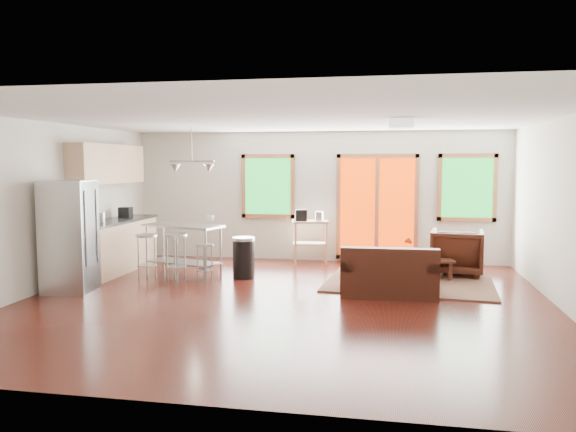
% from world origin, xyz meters
% --- Properties ---
extents(floor, '(7.50, 7.00, 0.02)m').
position_xyz_m(floor, '(0.00, 0.00, -0.01)').
color(floor, black).
rests_on(floor, ground).
extents(ceiling, '(7.50, 7.00, 0.02)m').
position_xyz_m(ceiling, '(0.00, 0.00, 2.61)').
color(ceiling, silver).
rests_on(ceiling, ground).
extents(back_wall, '(7.50, 0.02, 2.60)m').
position_xyz_m(back_wall, '(0.00, 3.51, 1.30)').
color(back_wall, beige).
rests_on(back_wall, ground).
extents(left_wall, '(0.02, 7.00, 2.60)m').
position_xyz_m(left_wall, '(-3.76, 0.00, 1.30)').
color(left_wall, beige).
rests_on(left_wall, ground).
extents(right_wall, '(0.02, 7.00, 2.60)m').
position_xyz_m(right_wall, '(3.76, 0.00, 1.30)').
color(right_wall, beige).
rests_on(right_wall, ground).
extents(front_wall, '(7.50, 0.02, 2.60)m').
position_xyz_m(front_wall, '(0.00, -3.51, 1.30)').
color(front_wall, beige).
rests_on(front_wall, ground).
extents(window_left, '(1.10, 0.05, 1.30)m').
position_xyz_m(window_left, '(-1.00, 3.46, 1.50)').
color(window_left, '#0F5B1B').
rests_on(window_left, back_wall).
extents(french_doors, '(1.60, 0.05, 2.10)m').
position_xyz_m(french_doors, '(1.20, 3.46, 1.10)').
color(french_doors, '#BC2F01').
rests_on(french_doors, back_wall).
extents(window_right, '(1.10, 0.05, 1.30)m').
position_xyz_m(window_right, '(2.90, 3.46, 1.50)').
color(window_right, '#0F5B1B').
rests_on(window_right, back_wall).
extents(rug, '(2.81, 2.25, 0.03)m').
position_xyz_m(rug, '(1.79, 1.57, 0.01)').
color(rug, '#4A5836').
rests_on(rug, floor).
extents(loveseat, '(1.43, 0.83, 0.75)m').
position_xyz_m(loveseat, '(1.46, 0.69, 0.30)').
color(loveseat, black).
rests_on(loveseat, floor).
extents(coffee_table, '(0.97, 0.68, 0.36)m').
position_xyz_m(coffee_table, '(2.06, 1.95, 0.31)').
color(coffee_table, '#321710').
rests_on(coffee_table, floor).
extents(armchair, '(0.97, 0.92, 0.90)m').
position_xyz_m(armchair, '(2.63, 2.42, 0.45)').
color(armchair, black).
rests_on(armchair, floor).
extents(ottoman, '(0.59, 0.59, 0.37)m').
position_xyz_m(ottoman, '(1.06, 2.10, 0.18)').
color(ottoman, black).
rests_on(ottoman, floor).
extents(vase, '(0.19, 0.20, 0.32)m').
position_xyz_m(vase, '(1.77, 1.87, 0.52)').
color(vase, silver).
rests_on(vase, coffee_table).
extents(book, '(0.21, 0.05, 0.28)m').
position_xyz_m(book, '(2.04, 1.64, 0.54)').
color(book, maroon).
rests_on(book, coffee_table).
extents(cabinets, '(0.64, 2.24, 2.30)m').
position_xyz_m(cabinets, '(-3.49, 1.70, 0.93)').
color(cabinets, tan).
rests_on(cabinets, floor).
extents(refrigerator, '(0.77, 0.74, 1.71)m').
position_xyz_m(refrigerator, '(-3.34, 0.04, 0.86)').
color(refrigerator, '#B7BABC').
rests_on(refrigerator, floor).
extents(island, '(1.52, 0.97, 0.89)m').
position_xyz_m(island, '(-2.10, 1.55, 0.62)').
color(island, '#B7BABC').
rests_on(island, floor).
extents(cup, '(0.14, 0.11, 0.13)m').
position_xyz_m(cup, '(-1.65, 1.72, 1.02)').
color(cup, silver).
rests_on(cup, island).
extents(bar_stool_a, '(0.46, 0.46, 0.76)m').
position_xyz_m(bar_stool_a, '(-2.60, 1.15, 0.57)').
color(bar_stool_a, '#B7BABC').
rests_on(bar_stool_a, floor).
extents(bar_stool_b, '(0.47, 0.47, 0.80)m').
position_xyz_m(bar_stool_b, '(-2.04, 1.04, 0.60)').
color(bar_stool_b, '#B7BABC').
rests_on(bar_stool_b, floor).
extents(bar_stool_c, '(0.39, 0.39, 0.64)m').
position_xyz_m(bar_stool_c, '(-1.56, 1.10, 0.47)').
color(bar_stool_c, '#B7BABC').
rests_on(bar_stool_c, floor).
extents(trash_can, '(0.47, 0.47, 0.71)m').
position_xyz_m(trash_can, '(-0.99, 1.50, 0.36)').
color(trash_can, black).
rests_on(trash_can, floor).
extents(kitchen_cart, '(0.78, 0.59, 1.06)m').
position_xyz_m(kitchen_cart, '(-0.10, 3.11, 0.73)').
color(kitchen_cart, tan).
rests_on(kitchen_cart, floor).
extents(ceiling_flush, '(0.35, 0.35, 0.12)m').
position_xyz_m(ceiling_flush, '(1.60, 0.60, 2.53)').
color(ceiling_flush, white).
rests_on(ceiling_flush, ceiling).
extents(pendant_light, '(0.80, 0.18, 0.79)m').
position_xyz_m(pendant_light, '(-1.90, 1.50, 1.90)').
color(pendant_light, gray).
rests_on(pendant_light, ceiling).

